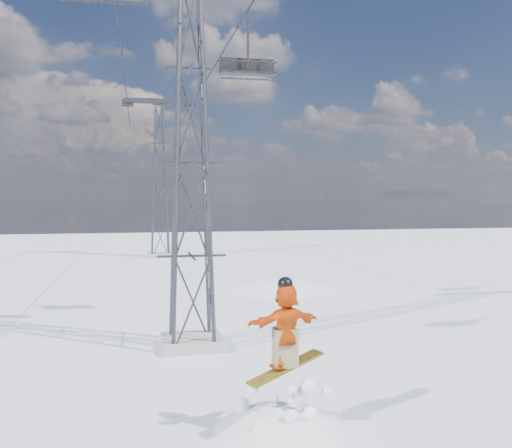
% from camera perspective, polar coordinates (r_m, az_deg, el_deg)
% --- Properties ---
extents(lift_tower_near, '(5.20, 1.80, 11.43)m').
position_cam_1_polar(lift_tower_near, '(16.94, -6.52, 5.98)').
color(lift_tower_near, '#999999').
rests_on(lift_tower_near, ground).
extents(lift_tower_far, '(5.20, 1.80, 11.43)m').
position_cam_1_polar(lift_tower_far, '(41.88, -9.61, 4.17)').
color(lift_tower_far, '#999999').
rests_on(lift_tower_far, ground).
extents(haul_cables, '(4.46, 51.00, 0.06)m').
position_cam_1_polar(haul_cables, '(29.07, -8.70, 15.42)').
color(haul_cables, black).
rests_on(haul_cables, ground).
extents(lift_chair_mid, '(1.94, 0.56, 2.40)m').
position_cam_1_polar(lift_chair_mid, '(20.28, -0.84, 15.37)').
color(lift_chair_mid, black).
rests_on(lift_chair_mid, ground).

